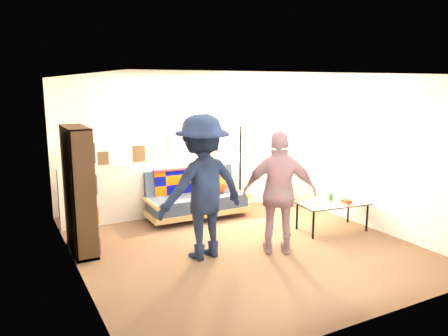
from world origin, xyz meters
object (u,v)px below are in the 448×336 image
(futon_sofa, at_px, (196,197))
(person_left, at_px, (202,187))
(person_right, at_px, (280,193))
(bookshelf, at_px, (79,195))
(coffee_table, at_px, (333,204))
(floor_lamp, at_px, (240,147))

(futon_sofa, height_order, person_left, person_left)
(person_right, bearing_deg, person_left, 9.76)
(futon_sofa, relative_size, bookshelf, 1.01)
(coffee_table, relative_size, person_left, 0.60)
(floor_lamp, bearing_deg, coffee_table, -67.43)
(person_left, bearing_deg, person_right, 152.57)
(coffee_table, height_order, floor_lamp, floor_lamp)
(coffee_table, height_order, person_left, person_left)
(person_left, bearing_deg, futon_sofa, -117.64)
(bookshelf, distance_m, person_left, 1.71)
(futon_sofa, relative_size, coffee_table, 1.52)
(person_left, distance_m, person_right, 1.06)
(floor_lamp, xyz_separation_m, person_left, (-1.56, -1.72, -0.20))
(person_right, bearing_deg, floor_lamp, -74.61)
(futon_sofa, xyz_separation_m, bookshelf, (-2.07, -0.73, 0.47))
(person_right, bearing_deg, futon_sofa, -50.30)
(bookshelf, relative_size, floor_lamp, 1.06)
(floor_lamp, bearing_deg, person_left, -132.24)
(bookshelf, distance_m, floor_lamp, 3.09)
(futon_sofa, xyz_separation_m, person_right, (0.32, -2.07, 0.50))
(futon_sofa, distance_m, person_right, 2.15)
(coffee_table, height_order, person_right, person_right)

